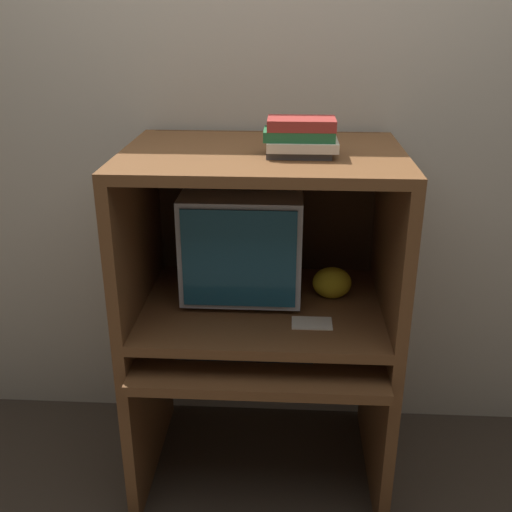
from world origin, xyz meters
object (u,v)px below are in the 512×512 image
keyboard (245,349)px  mouse (327,351)px  crt_monitor (243,240)px  book_stack (301,137)px  snack_bag (332,283)px

keyboard → mouse: 0.29m
crt_monitor → keyboard: crt_monitor is taller
book_stack → keyboard: bearing=-155.4°
mouse → snack_bag: size_ratio=0.42×
crt_monitor → book_stack: bearing=-38.7°
mouse → book_stack: (-0.11, 0.08, 0.73)m
snack_bag → book_stack: 0.60m
keyboard → snack_bag: bearing=34.8°
keyboard → crt_monitor: bearing=95.5°
crt_monitor → keyboard: size_ratio=0.90×
snack_bag → keyboard: bearing=-145.2°
snack_bag → book_stack: book_stack is taller
crt_monitor → keyboard: (0.02, -0.24, -0.31)m
keyboard → mouse: (0.29, 0.00, 0.00)m
crt_monitor → mouse: crt_monitor is taller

